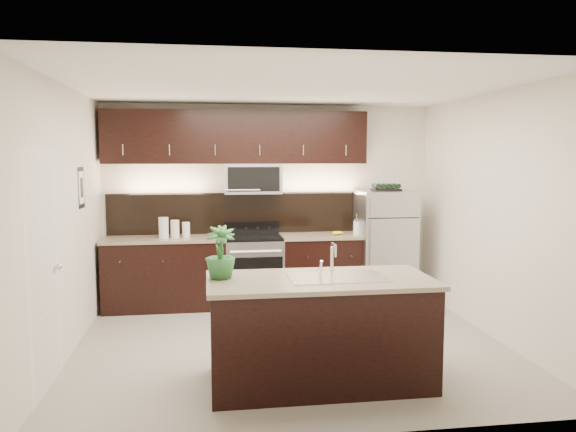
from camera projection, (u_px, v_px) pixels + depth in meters
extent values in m
plane|color=gray|center=(291.00, 345.00, 5.97)|extent=(4.50, 4.50, 0.00)
cube|color=beige|center=(269.00, 203.00, 7.79)|extent=(4.50, 0.02, 2.70)
cube|color=beige|center=(334.00, 250.00, 3.86)|extent=(4.50, 0.02, 2.70)
cube|color=beige|center=(65.00, 222.00, 5.50)|extent=(0.02, 4.00, 2.70)
cube|color=beige|center=(494.00, 215.00, 6.15)|extent=(0.02, 4.00, 2.70)
cube|color=white|center=(291.00, 87.00, 5.68)|extent=(4.50, 4.00, 0.02)
cube|color=silver|center=(45.00, 273.00, 4.75)|extent=(0.04, 0.80, 2.02)
sphere|color=silver|center=(59.00, 267.00, 5.08)|extent=(0.06, 0.06, 0.06)
cube|color=black|center=(81.00, 188.00, 6.21)|extent=(0.01, 0.32, 0.46)
cube|color=white|center=(82.00, 188.00, 6.21)|extent=(0.00, 0.24, 0.36)
cube|color=black|center=(166.00, 274.00, 7.38)|extent=(1.57, 0.62, 0.90)
cube|color=black|center=(324.00, 270.00, 7.69)|extent=(1.16, 0.62, 0.90)
cube|color=#B2B2B7|center=(254.00, 272.00, 7.55)|extent=(0.76, 0.62, 0.90)
cube|color=black|center=(254.00, 238.00, 7.50)|extent=(0.76, 0.60, 0.03)
cube|color=tan|center=(165.00, 239.00, 7.33)|extent=(1.59, 0.65, 0.04)
cube|color=tan|center=(324.00, 236.00, 7.64)|extent=(1.18, 0.65, 0.04)
cube|color=black|center=(237.00, 213.00, 7.73)|extent=(3.49, 0.02, 0.56)
cube|color=#B2B2B7|center=(253.00, 179.00, 7.53)|extent=(0.76, 0.40, 0.40)
cube|color=black|center=(237.00, 137.00, 7.47)|extent=(3.49, 0.33, 0.70)
cube|color=black|center=(320.00, 333.00, 4.92)|extent=(1.90, 0.90, 0.90)
cube|color=tan|center=(320.00, 280.00, 4.87)|extent=(1.96, 0.96, 0.04)
cube|color=silver|center=(337.00, 277.00, 4.89)|extent=(0.84, 0.50, 0.01)
cylinder|color=silver|center=(332.00, 260.00, 5.09)|extent=(0.03, 0.03, 0.24)
cylinder|color=silver|center=(334.00, 245.00, 5.00)|extent=(0.02, 0.14, 0.02)
cylinder|color=silver|center=(335.00, 251.00, 4.94)|extent=(0.02, 0.02, 0.10)
cube|color=#B2B2B7|center=(385.00, 246.00, 7.71)|extent=(0.74, 0.67, 1.53)
cube|color=black|center=(386.00, 190.00, 7.63)|extent=(0.38, 0.23, 0.03)
cylinder|color=black|center=(376.00, 186.00, 7.61)|extent=(0.06, 0.22, 0.06)
cylinder|color=black|center=(381.00, 186.00, 7.62)|extent=(0.06, 0.22, 0.06)
cylinder|color=black|center=(386.00, 186.00, 7.63)|extent=(0.06, 0.22, 0.06)
cylinder|color=black|center=(391.00, 186.00, 7.64)|extent=(0.06, 0.22, 0.06)
cylinder|color=black|center=(396.00, 186.00, 7.65)|extent=(0.06, 0.22, 0.06)
imported|color=#225524|center=(220.00, 252.00, 4.84)|extent=(0.27, 0.27, 0.46)
cylinder|color=silver|center=(164.00, 228.00, 7.26)|extent=(0.12, 0.12, 0.27)
cylinder|color=silver|center=(175.00, 229.00, 7.33)|extent=(0.11, 0.11, 0.23)
cylinder|color=silver|center=(186.00, 230.00, 7.39)|extent=(0.10, 0.10, 0.19)
cylinder|color=silver|center=(357.00, 228.00, 7.64)|extent=(0.09, 0.09, 0.18)
cylinder|color=silver|center=(357.00, 220.00, 7.63)|extent=(0.09, 0.09, 0.02)
cylinder|color=silver|center=(357.00, 217.00, 7.62)|extent=(0.01, 0.01, 0.07)
ellipsoid|color=gold|center=(334.00, 233.00, 7.57)|extent=(0.20, 0.18, 0.05)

